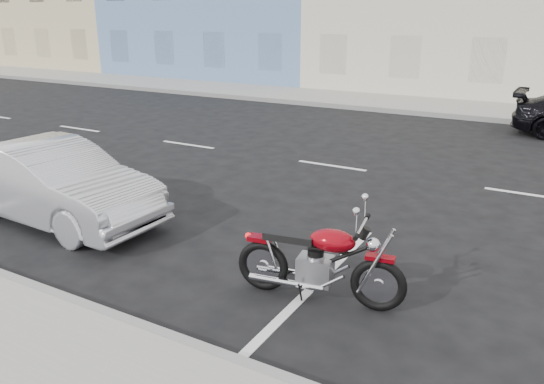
{
  "coord_description": "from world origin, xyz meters",
  "views": [
    {
      "loc": [
        2.43,
        -10.45,
        3.19
      ],
      "look_at": [
        -1.08,
        -4.29,
        0.8
      ],
      "focal_mm": 35.0,
      "sensor_mm": 36.0,
      "label": 1
    }
  ],
  "objects": [
    {
      "name": "motorcycle",
      "position": [
        0.88,
        -5.28,
        0.46
      ],
      "size": [
        2.0,
        0.71,
        1.01
      ],
      "rotation": [
        0.0,
        0.0,
        0.16
      ],
      "color": "black",
      "rests_on": "ground"
    },
    {
      "name": "sidewalk_far",
      "position": [
        -5.0,
        8.7,
        0.07
      ],
      "size": [
        80.0,
        3.4,
        0.15
      ],
      "primitive_type": "cube",
      "color": "gray",
      "rests_on": "ground"
    },
    {
      "name": "ground",
      "position": [
        0.0,
        0.0,
        0.0
      ],
      "size": [
        120.0,
        120.0,
        0.0
      ],
      "primitive_type": "plane",
      "color": "black",
      "rests_on": "ground"
    },
    {
      "name": "curb_far",
      "position": [
        -5.0,
        7.0,
        0.08
      ],
      "size": [
        80.0,
        0.12,
        0.16
      ],
      "primitive_type": "cube",
      "color": "gray",
      "rests_on": "ground"
    },
    {
      "name": "sedan_silver",
      "position": [
        -4.57,
        -5.2,
        0.64
      ],
      "size": [
        3.93,
        1.5,
        1.28
      ],
      "primitive_type": "imported",
      "rotation": [
        0.0,
        0.0,
        1.53
      ],
      "color": "#B4B5BC",
      "rests_on": "ground"
    }
  ]
}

